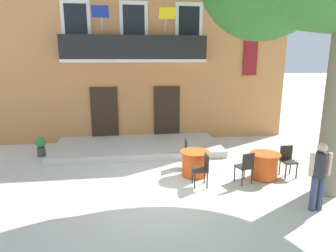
# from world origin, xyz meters

# --- Properties ---
(ground_plane) EXTENTS (120.00, 120.00, 0.00)m
(ground_plane) POSITION_xyz_m (0.00, 0.00, 0.00)
(ground_plane) COLOR silver
(building_facade) EXTENTS (13.00, 5.09, 7.50)m
(building_facade) POSITION_xyz_m (-0.55, 6.99, 3.75)
(building_facade) COLOR #CC844C
(building_facade) RESTS_ON ground
(entrance_step_platform) EXTENTS (6.21, 2.78, 0.25)m
(entrance_step_platform) POSITION_xyz_m (-0.55, 3.61, 0.12)
(entrance_step_platform) COLOR silver
(entrance_step_platform) RESTS_ON ground
(cafe_table_near_tree) EXTENTS (0.86, 0.86, 0.76)m
(cafe_table_near_tree) POSITION_xyz_m (1.05, 0.87, 0.39)
(cafe_table_near_tree) COLOR #EA561E
(cafe_table_near_tree) RESTS_ON ground
(cafe_chair_near_tree_0) EXTENTS (0.43, 0.43, 0.91)m
(cafe_chair_near_tree_0) POSITION_xyz_m (1.03, 1.63, 0.53)
(cafe_chair_near_tree_0) COLOR #2D2823
(cafe_chair_near_tree_0) RESTS_ON ground
(cafe_chair_near_tree_1) EXTENTS (0.41, 0.41, 0.91)m
(cafe_chair_near_tree_1) POSITION_xyz_m (1.10, 0.12, 0.53)
(cafe_chair_near_tree_1) COLOR #2D2823
(cafe_chair_near_tree_1) RESTS_ON ground
(cafe_table_middle) EXTENTS (0.86, 0.86, 0.76)m
(cafe_table_middle) POSITION_xyz_m (3.02, 0.41, 0.39)
(cafe_table_middle) COLOR #EA561E
(cafe_table_middle) RESTS_ON ground
(cafe_chair_middle_0) EXTENTS (0.50, 0.50, 0.91)m
(cafe_chair_middle_0) POSITION_xyz_m (2.32, 0.13, 0.53)
(cafe_chair_middle_0) COLOR #2D2823
(cafe_chair_middle_0) RESTS_ON ground
(cafe_chair_middle_1) EXTENTS (0.40, 0.40, 0.91)m
(cafe_chair_middle_1) POSITION_xyz_m (3.77, 0.49, 0.53)
(cafe_chair_middle_1) COLOR #2D2823
(cafe_chair_middle_1) RESTS_ON ground
(ground_planter_left) EXTENTS (0.35, 0.35, 0.72)m
(ground_planter_left) POSITION_xyz_m (-4.00, 3.33, 0.41)
(ground_planter_left) COLOR #47423D
(ground_planter_left) RESTS_ON ground
(pedestrian_near_entrance) EXTENTS (0.53, 0.40, 1.62)m
(pedestrian_near_entrance) POSITION_xyz_m (3.37, -1.50, 0.92)
(pedestrian_near_entrance) COLOR #384260
(pedestrian_near_entrance) RESTS_ON ground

